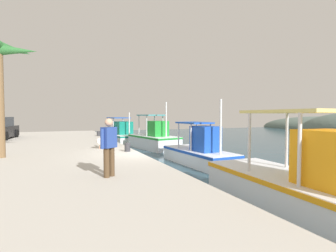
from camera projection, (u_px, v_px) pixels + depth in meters
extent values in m
cube|color=#BCB7AD|center=(13.00, 171.00, 9.59)|extent=(36.00, 10.00, 0.80)
ellipsoid|color=#596B60|center=(320.00, 129.00, 44.68)|extent=(25.07, 10.00, 4.55)
cube|color=white|center=(120.00, 137.00, 24.37)|extent=(6.67, 2.87, 0.74)
cube|color=#0F7260|center=(120.00, 134.00, 24.36)|extent=(6.71, 2.91, 0.12)
cube|color=#0F7260|center=(123.00, 128.00, 23.62)|extent=(1.94, 1.50, 1.17)
cylinder|color=silver|center=(108.00, 126.00, 25.22)|extent=(0.08, 0.08, 1.46)
cylinder|color=silver|center=(123.00, 125.00, 25.96)|extent=(0.08, 0.08, 1.46)
cylinder|color=silver|center=(113.00, 126.00, 23.69)|extent=(0.08, 0.08, 1.46)
cylinder|color=silver|center=(129.00, 126.00, 24.44)|extent=(0.08, 0.08, 1.46)
cube|color=#1E4CB2|center=(118.00, 118.00, 24.80)|extent=(2.78, 1.88, 0.08)
cylinder|color=silver|center=(129.00, 124.00, 22.19)|extent=(0.10, 0.10, 2.00)
cube|color=white|center=(154.00, 142.00, 19.04)|extent=(4.90, 2.78, 0.97)
cube|color=#1E8C2D|center=(154.00, 137.00, 19.02)|extent=(4.94, 2.83, 0.12)
cube|color=#1E8C2D|center=(157.00, 129.00, 18.51)|extent=(1.49, 1.40, 1.10)
cylinder|color=silver|center=(139.00, 125.00, 19.47)|extent=(0.08, 0.08, 1.49)
cylinder|color=silver|center=(154.00, 125.00, 20.23)|extent=(0.08, 0.08, 1.49)
cylinder|color=silver|center=(147.00, 126.00, 18.43)|extent=(0.08, 0.08, 1.49)
cylinder|color=silver|center=(163.00, 126.00, 19.19)|extent=(0.08, 0.08, 1.49)
cube|color=teal|center=(151.00, 115.00, 19.30)|extent=(2.10, 1.77, 0.08)
cylinder|color=silver|center=(166.00, 120.00, 17.52)|extent=(0.10, 0.10, 2.43)
torus|color=orange|center=(166.00, 128.00, 18.77)|extent=(0.55, 0.20, 0.54)
cube|color=white|center=(199.00, 157.00, 12.94)|extent=(4.83, 1.90, 0.74)
cube|color=#1947B7|center=(199.00, 151.00, 12.92)|extent=(4.87, 1.95, 0.12)
cube|color=#1947B7|center=(205.00, 139.00, 12.36)|extent=(1.38, 1.06, 1.22)
cylinder|color=silver|center=(179.00, 136.00, 13.60)|extent=(0.08, 0.08, 1.32)
cylinder|color=silver|center=(197.00, 135.00, 14.11)|extent=(0.08, 0.08, 1.32)
cylinder|color=silver|center=(191.00, 138.00, 12.45)|extent=(0.08, 0.08, 1.32)
cylinder|color=silver|center=(211.00, 137.00, 12.96)|extent=(0.08, 0.08, 1.32)
cube|color=#1E4CB2|center=(194.00, 123.00, 13.25)|extent=(1.98, 1.32, 0.08)
cylinder|color=silver|center=(221.00, 127.00, 11.27)|extent=(0.10, 0.10, 2.47)
torus|color=orange|center=(215.00, 138.00, 12.58)|extent=(0.54, 0.13, 0.54)
cube|color=white|center=(310.00, 201.00, 5.92)|extent=(6.05, 2.10, 0.98)
cube|color=orange|center=(310.00, 184.00, 5.90)|extent=(6.09, 2.14, 0.12)
cylinder|color=silver|center=(249.00, 142.00, 6.88)|extent=(0.08, 0.08, 1.57)
cylinder|color=silver|center=(287.00, 140.00, 7.36)|extent=(0.08, 0.08, 1.57)
cylinder|color=silver|center=(299.00, 150.00, 5.38)|extent=(0.08, 0.08, 1.57)
cube|color=#D8CC72|center=(293.00, 111.00, 6.33)|extent=(2.47, 1.48, 0.08)
cylinder|color=tan|center=(101.00, 147.00, 12.86)|extent=(0.04, 0.04, 0.22)
cylinder|color=tan|center=(99.00, 146.00, 12.90)|extent=(0.04, 0.04, 0.22)
ellipsoid|color=white|center=(101.00, 141.00, 12.92)|extent=(0.69, 0.66, 0.40)
ellipsoid|color=silver|center=(100.00, 140.00, 12.87)|extent=(0.65, 0.64, 0.28)
cylinder|color=white|center=(103.00, 137.00, 13.09)|extent=(0.20, 0.19, 0.27)
sphere|color=white|center=(104.00, 134.00, 13.16)|extent=(0.23, 0.23, 0.16)
cone|color=#F2B272|center=(106.00, 134.00, 13.35)|extent=(0.27, 0.25, 0.07)
cylinder|color=#4C3823|center=(107.00, 163.00, 6.91)|extent=(0.16, 0.16, 0.81)
cylinder|color=#4C3823|center=(112.00, 162.00, 7.08)|extent=(0.16, 0.16, 0.81)
cube|color=navy|center=(109.00, 137.00, 6.97)|extent=(0.43, 0.47, 0.57)
cylinder|color=navy|center=(102.00, 139.00, 6.75)|extent=(0.10, 0.10, 0.54)
cylinder|color=navy|center=(115.00, 137.00, 7.19)|extent=(0.10, 0.10, 0.54)
sphere|color=tan|center=(109.00, 122.00, 6.95)|extent=(0.22, 0.22, 0.22)
cylinder|color=black|center=(17.00, 133.00, 19.52)|extent=(0.62, 0.25, 0.60)
cylinder|color=black|center=(6.00, 136.00, 17.09)|extent=(0.62, 0.25, 0.60)
cylinder|color=#333338|center=(99.00, 134.00, 20.69)|extent=(0.27, 0.27, 0.39)
cylinder|color=#333338|center=(114.00, 141.00, 14.91)|extent=(0.24, 0.24, 0.41)
cylinder|color=#333338|center=(127.00, 147.00, 11.85)|extent=(0.27, 0.27, 0.40)
cylinder|color=brown|center=(0.00, 103.00, 10.07)|extent=(0.32, 0.32, 4.33)
cone|color=#2D6B33|center=(18.00, 51.00, 10.11)|extent=(0.73, 1.48, 0.44)
cone|color=#2D6B33|center=(15.00, 50.00, 10.63)|extent=(1.32, 1.33, 0.44)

